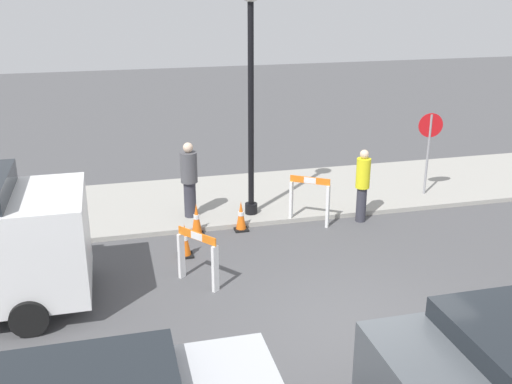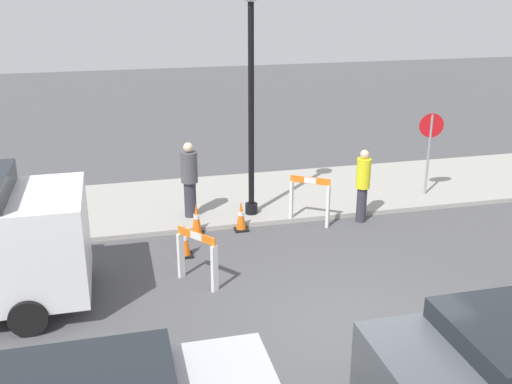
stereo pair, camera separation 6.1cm
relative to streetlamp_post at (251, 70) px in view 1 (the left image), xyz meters
name	(u,v)px [view 1 (the left image)]	position (x,y,z in m)	size (l,w,h in m)	color
ground_plane	(358,332)	(0.51, -5.06, -3.40)	(60.00, 60.00, 0.00)	#4C4C4F
sidewalk_slab	(260,196)	(0.51, 1.20, -3.35)	(18.00, 3.52, 0.11)	#9E9B93
streetlamp_post	(251,70)	(0.00, 0.00, 0.00)	(0.44, 0.44, 5.12)	black
stop_sign	(429,140)	(4.56, 0.24, -1.90)	(0.59, 0.14, 2.07)	gray
barricade_0	(309,199)	(1.17, -0.71, -2.79)	(0.83, 0.62, 1.13)	white
barricade_1	(198,256)	(-1.69, -2.88, -2.84)	(0.65, 0.80, 1.03)	white
traffic_cone_0	(241,216)	(-0.39, -0.66, -3.07)	(0.30, 0.30, 0.68)	black
traffic_cone_1	(197,219)	(-1.37, -0.66, -3.05)	(0.30, 0.30, 0.72)	black
traffic_cone_2	(185,241)	(-1.76, -1.68, -3.06)	(0.30, 0.30, 0.70)	black
person_worker	(363,183)	(2.38, -0.81, -2.48)	(0.39, 0.39, 1.69)	#33333D
person_pedestrian	(189,178)	(-1.39, 0.16, -2.36)	(0.39, 0.39, 1.74)	#33333D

